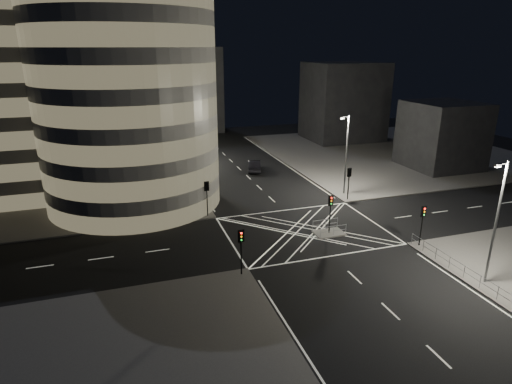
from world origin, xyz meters
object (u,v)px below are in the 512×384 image
object	(u,v)px
street_lamp_right_far	(346,152)
street_lamp_right_near	(496,220)
central_island	(329,233)
traffic_signal_nl	(241,244)
traffic_signal_fl	(207,192)
traffic_signal_fr	(349,178)
street_lamp_left_far	(172,131)
sedan	(254,166)
traffic_signal_nr	(423,218)
street_lamp_left_near	(192,158)
traffic_signal_island	(330,207)

from	to	relation	value
street_lamp_right_far	street_lamp_right_near	bearing A→B (deg)	-90.00
central_island	street_lamp_right_far	world-z (taller)	street_lamp_right_far
street_lamp_right_far	street_lamp_right_near	xyz separation A→B (m)	(0.00, -23.00, 0.00)
street_lamp_right_far	traffic_signal_nl	bearing A→B (deg)	-139.09
traffic_signal_fl	traffic_signal_fr	world-z (taller)	same
traffic_signal_fr	street_lamp_right_far	xyz separation A→B (m)	(0.64, 2.20, 2.63)
street_lamp_left_far	sedan	xyz separation A→B (m)	(11.23, -7.17, -4.68)
traffic_signal_nl	street_lamp_left_far	size ratio (longest dim) A/B	0.40
traffic_signal_nr	central_island	bearing A→B (deg)	142.07
traffic_signal_fr	traffic_signal_nr	world-z (taller)	same
sedan	traffic_signal_fl	bearing A→B (deg)	72.68
traffic_signal_nl	street_lamp_right_far	size ratio (longest dim) A/B	0.40
sedan	traffic_signal_fr	bearing A→B (deg)	129.74
traffic_signal_nl	street_lamp_right_near	bearing A→B (deg)	-21.55
traffic_signal_fl	street_lamp_right_near	bearing A→B (deg)	-48.76
traffic_signal_fl	street_lamp_right_far	distance (m)	18.55
street_lamp_left_near	street_lamp_right_near	distance (m)	32.13
central_island	traffic_signal_nr	bearing A→B (deg)	-37.93
traffic_signal_nr	street_lamp_left_near	world-z (taller)	street_lamp_left_near
traffic_signal_fr	street_lamp_right_near	world-z (taller)	street_lamp_right_near
sedan	street_lamp_right_far	bearing A→B (deg)	135.05
traffic_signal_fl	sedan	xyz separation A→B (m)	(10.59, 16.03, -2.06)
street_lamp_right_near	street_lamp_right_far	bearing A→B (deg)	90.00
traffic_signal_nr	street_lamp_left_far	distance (m)	41.15
traffic_signal_island	street_lamp_right_far	size ratio (longest dim) A/B	0.40
traffic_signal_nl	street_lamp_left_far	bearing A→B (deg)	90.99
traffic_signal_nr	street_lamp_right_near	world-z (taller)	street_lamp_right_near
street_lamp_left_far	street_lamp_right_near	world-z (taller)	same
central_island	traffic_signal_fr	distance (m)	11.10
central_island	street_lamp_right_near	xyz separation A→B (m)	(7.44, -12.50, 5.47)
street_lamp_left_near	sedan	distance (m)	16.29
traffic_signal_fl	traffic_signal_island	world-z (taller)	same
street_lamp_left_far	street_lamp_right_far	world-z (taller)	same
street_lamp_left_near	traffic_signal_fr	bearing A→B (deg)	-15.92
traffic_signal_island	street_lamp_right_far	world-z (taller)	street_lamp_right_far
street_lamp_right_near	sedan	world-z (taller)	street_lamp_right_near
traffic_signal_nl	street_lamp_right_far	world-z (taller)	street_lamp_right_far
traffic_signal_nl	traffic_signal_fr	bearing A→B (deg)	37.69
traffic_signal_island	street_lamp_left_far	xyz separation A→B (m)	(-11.44, 31.50, 2.63)
street_lamp_right_near	street_lamp_left_far	bearing A→B (deg)	113.21
traffic_signal_fl	traffic_signal_nl	bearing A→B (deg)	-90.00
traffic_signal_nl	traffic_signal_fr	xyz separation A→B (m)	(17.60, 13.60, 0.00)
traffic_signal_fl	traffic_signal_nr	bearing A→B (deg)	-37.69
street_lamp_right_near	traffic_signal_nl	bearing A→B (deg)	158.45
traffic_signal_nr	street_lamp_right_near	xyz separation A→B (m)	(0.64, -7.20, 2.63)
traffic_signal_nl	street_lamp_right_near	xyz separation A→B (m)	(18.24, -7.20, 2.63)
traffic_signal_nl	street_lamp_left_near	xyz separation A→B (m)	(-0.64, 18.80, 2.63)
central_island	traffic_signal_nl	distance (m)	12.36
street_lamp_right_far	sedan	world-z (taller)	street_lamp_right_far
central_island	street_lamp_right_near	size ratio (longest dim) A/B	0.30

